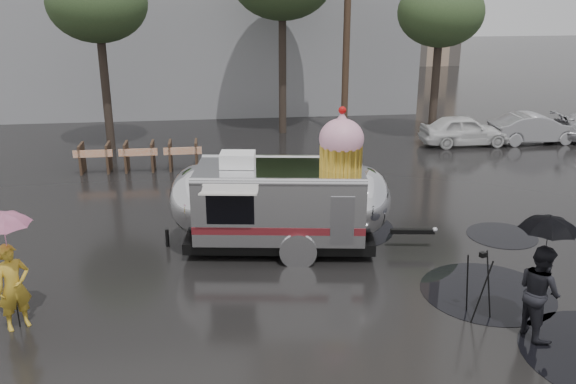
{
  "coord_description": "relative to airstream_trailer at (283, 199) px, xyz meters",
  "views": [
    {
      "loc": [
        -2.84,
        -10.83,
        6.28
      ],
      "look_at": [
        -1.2,
        2.94,
        1.45
      ],
      "focal_mm": 38.0,
      "sensor_mm": 36.0,
      "label": 1
    }
  ],
  "objects": [
    {
      "name": "tree_right",
      "position": [
        7.32,
        10.07,
        3.79
      ],
      "size": [
        3.36,
        3.36,
        6.42
      ],
      "color": "#382D26",
      "rests_on": "ground"
    },
    {
      "name": "utility_pole",
      "position": [
        3.82,
        11.07,
        3.35
      ],
      "size": [
        1.6,
        0.28,
        9.0
      ],
      "color": "#473323",
      "rests_on": "ground"
    },
    {
      "name": "puddles",
      "position": [
        2.79,
        -1.21,
        -1.26
      ],
      "size": [
        9.17,
        10.3,
        0.01
      ],
      "color": "black",
      "rests_on": "ground"
    },
    {
      "name": "barricade_row",
      "position": [
        -4.23,
        7.04,
        -0.75
      ],
      "size": [
        4.3,
        0.8,
        1.0
      ],
      "color": "#473323",
      "rests_on": "ground"
    },
    {
      "name": "airstream_trailer",
      "position": [
        0.0,
        0.0,
        0.0
      ],
      "size": [
        6.68,
        2.81,
        3.62
      ],
      "rotation": [
        0.0,
        0.0,
        -0.14
      ],
      "color": "silver",
      "rests_on": "ground"
    },
    {
      "name": "umbrella_black",
      "position": [
        4.22,
        -4.46,
        0.71
      ],
      "size": [
        1.26,
        1.26,
        2.41
      ],
      "color": "black",
      "rests_on": "ground"
    },
    {
      "name": "ground",
      "position": [
        1.32,
        -2.93,
        -1.27
      ],
      "size": [
        120.0,
        120.0,
        0.0
      ],
      "primitive_type": "plane",
      "color": "black",
      "rests_on": "ground"
    },
    {
      "name": "tree_left",
      "position": [
        -5.68,
        10.07,
        4.21
      ],
      "size": [
        3.64,
        3.64,
        6.95
      ],
      "color": "#382D26",
      "rests_on": "ground"
    },
    {
      "name": "umbrella_pink",
      "position": [
        -5.43,
        -3.05,
        0.69
      ],
      "size": [
        1.22,
        1.22,
        2.38
      ],
      "color": "pink",
      "rests_on": "ground"
    },
    {
      "name": "person_left",
      "position": [
        -5.43,
        -3.05,
        -0.42
      ],
      "size": [
        0.74,
        0.68,
        1.71
      ],
      "primitive_type": "imported",
      "rotation": [
        0.0,
        0.0,
        0.59
      ],
      "color": "gold",
      "rests_on": "ground"
    },
    {
      "name": "tripod",
      "position": [
        3.41,
        -3.73,
        -0.46
      ],
      "size": [
        0.57,
        0.55,
        1.4
      ],
      "rotation": [
        0.0,
        0.0,
        0.32
      ],
      "color": "black",
      "rests_on": "ground"
    },
    {
      "name": "person_right",
      "position": [
        4.22,
        -4.46,
        -0.37
      ],
      "size": [
        0.6,
        0.92,
        1.8
      ],
      "primitive_type": "imported",
      "rotation": [
        0.0,
        0.0,
        1.71
      ],
      "color": "black",
      "rests_on": "ground"
    }
  ]
}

